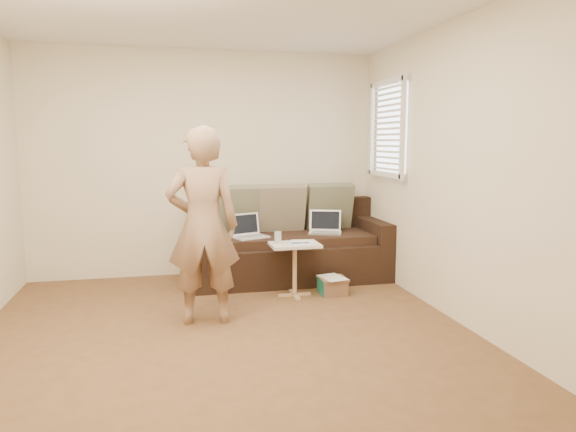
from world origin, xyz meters
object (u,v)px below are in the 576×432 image
object	(u,v)px
sofa	(289,242)
laptop_white	(251,238)
striped_box	(333,286)
side_table	(295,270)
drinking_glass	(278,237)
laptop_silver	(325,234)
person	(203,226)

from	to	relation	value
sofa	laptop_white	world-z (taller)	sofa
sofa	striped_box	distance (m)	0.84
side_table	drinking_glass	xyz separation A→B (m)	(-0.17, 0.04, 0.33)
laptop_silver	laptop_white	bearing A→B (deg)	-155.51
sofa	drinking_glass	xyz separation A→B (m)	(-0.27, -0.64, 0.18)
laptop_white	striped_box	world-z (taller)	laptop_white
person	laptop_silver	bearing A→B (deg)	-137.03
person	drinking_glass	world-z (taller)	person
sofa	laptop_silver	world-z (taller)	sofa
side_table	drinking_glass	size ratio (longest dim) A/B	4.53
laptop_silver	person	bearing A→B (deg)	-120.33
sofa	laptop_white	bearing A→B (deg)	-163.28
laptop_silver	drinking_glass	world-z (taller)	drinking_glass
side_table	person	bearing A→B (deg)	-148.04
drinking_glass	striped_box	bearing A→B (deg)	-7.09
laptop_silver	striped_box	world-z (taller)	laptop_silver
sofa	person	world-z (taller)	person
striped_box	drinking_glass	bearing A→B (deg)	172.91
sofa	side_table	size ratio (longest dim) A/B	4.05
sofa	striped_box	world-z (taller)	sofa
side_table	striped_box	xyz separation A→B (m)	(0.40, -0.03, -0.18)
sofa	laptop_white	size ratio (longest dim) A/B	6.13
sofa	person	bearing A→B (deg)	-129.51
laptop_silver	person	size ratio (longest dim) A/B	0.22
laptop_silver	side_table	distance (m)	0.83
laptop_white	side_table	world-z (taller)	laptop_white
side_table	striped_box	distance (m)	0.44
striped_box	person	bearing A→B (deg)	-157.28
sofa	side_table	world-z (taller)	sofa
laptop_silver	drinking_glass	size ratio (longest dim) A/B	3.05
side_table	striped_box	bearing A→B (deg)	-4.26
drinking_glass	striped_box	distance (m)	0.76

